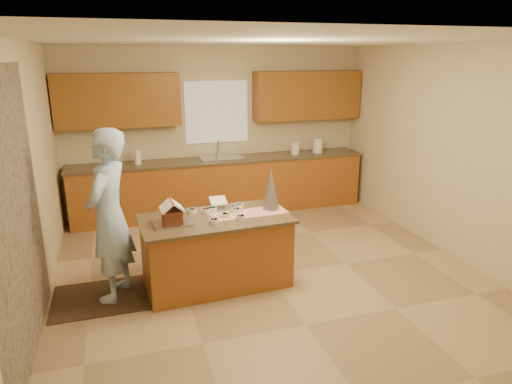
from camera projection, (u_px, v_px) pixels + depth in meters
floor at (269, 275)px, 5.58m from camera, size 5.50×5.50×0.00m
ceiling at (271, 41)px, 4.81m from camera, size 5.50×5.50×0.00m
wall_back at (217, 130)px, 7.71m from camera, size 5.50×5.50×0.00m
wall_front at (422, 271)px, 2.68m from camera, size 5.50×5.50×0.00m
wall_left at (27, 184)px, 4.49m from camera, size 5.50×5.50×0.00m
wall_right at (454, 153)px, 5.91m from camera, size 5.50×5.50×0.00m
stone_accent at (16, 221)px, 3.79m from camera, size 0.00×2.50×2.50m
window_curtain at (217, 112)px, 7.60m from camera, size 1.05×0.03×1.00m
back_counter_base at (222, 187)px, 7.70m from camera, size 4.80×0.60×0.88m
back_counter_top at (221, 160)px, 7.57m from camera, size 4.85×0.63×0.04m
upper_cabinet_left at (118, 100)px, 6.95m from camera, size 1.85×0.35×0.80m
upper_cabinet_right at (307, 95)px, 7.83m from camera, size 1.85×0.35×0.80m
sink at (221, 161)px, 7.57m from camera, size 0.70×0.45×0.12m
faucet at (219, 148)px, 7.69m from camera, size 0.03×0.03×0.28m
island_base at (216, 252)px, 5.27m from camera, size 1.64×0.89×0.78m
island_top at (215, 219)px, 5.15m from camera, size 1.71×0.96×0.04m
table_runner at (249, 213)px, 5.28m from camera, size 0.90×0.37×0.01m
baking_tray at (173, 223)px, 4.94m from camera, size 0.42×0.32×0.02m
cookbook at (218, 201)px, 5.47m from camera, size 0.20×0.16×0.08m
tinsel_tree at (271, 189)px, 5.35m from camera, size 0.21×0.21×0.49m
rug at (112, 296)px, 5.08m from camera, size 1.26×0.82×0.01m
boy at (109, 216)px, 4.82m from camera, size 0.68×0.80×1.85m
canister_a at (295, 148)px, 7.90m from camera, size 0.15×0.15×0.21m
canister_b at (318, 145)px, 8.02m from camera, size 0.17×0.17×0.25m
canister_c at (318, 147)px, 8.03m from camera, size 0.13×0.13×0.19m
paper_towel at (137, 157)px, 7.15m from camera, size 0.10×0.10×0.23m
gingerbread_house at (172, 214)px, 4.91m from camera, size 0.26×0.26×0.25m
candy_bowls at (221, 212)px, 5.23m from camera, size 0.67×0.54×0.05m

